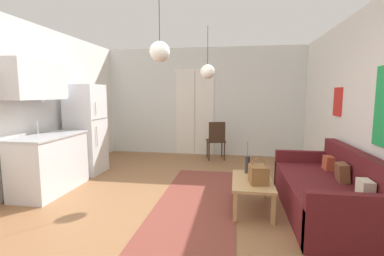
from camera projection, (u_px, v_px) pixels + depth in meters
The scene contains 12 objects.
ground_plane at pixel (170, 218), 3.55m from camera, with size 5.52×7.82×0.10m, color #8E603D.
wall_back at pixel (203, 102), 6.96m from camera, with size 5.12×0.13×2.69m.
area_rug at pixel (197, 203), 3.90m from camera, with size 1.11×3.21×0.01m, color brown.
couch at pixel (329, 193), 3.53m from camera, with size 0.92×2.07×0.83m.
coffee_table at pixel (252, 184), 3.67m from camera, with size 0.53×0.93×0.40m.
bamboo_vase at pixel (247, 164), 3.97m from camera, with size 0.07×0.07×0.47m.
handbag at pixel (258, 174), 3.51m from camera, with size 0.25×0.30×0.34m.
refrigerator at pixel (86, 129), 5.33m from camera, with size 0.61×0.64×1.72m.
kitchen_counter at pixel (47, 144), 4.30m from camera, with size 0.62×1.24×2.05m.
accent_chair at pixel (216, 139), 6.41m from camera, with size 0.50×0.48×0.91m.
pendant_lamp_near at pixel (160, 52), 3.41m from camera, with size 0.26×0.26×0.75m.
pendant_lamp_far at pixel (208, 72), 4.71m from camera, with size 0.25×0.25×0.89m.
Camera 1 is at (0.82, -3.29, 1.54)m, focal length 25.64 mm.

